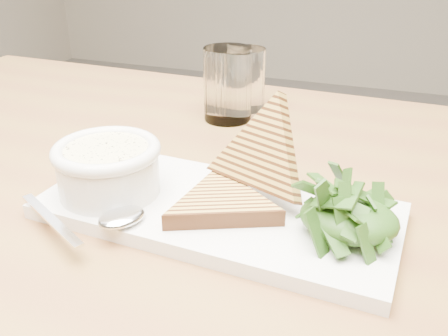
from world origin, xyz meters
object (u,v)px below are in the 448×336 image
(table_top, at_px, (152,188))
(soup_bowl, at_px, (109,174))
(platter, at_px, (218,211))
(glass_near, at_px, (245,79))
(glass_far, at_px, (228,84))

(table_top, height_order, soup_bowl, soup_bowl)
(soup_bowl, bearing_deg, platter, 6.90)
(platter, distance_m, glass_near, 0.36)
(platter, relative_size, glass_far, 3.29)
(glass_far, bearing_deg, glass_near, 80.84)
(soup_bowl, xyz_separation_m, glass_near, (0.04, 0.36, 0.01))
(table_top, relative_size, glass_far, 10.99)
(soup_bowl, height_order, glass_near, glass_near)
(table_top, distance_m, soup_bowl, 0.10)
(soup_bowl, distance_m, glass_far, 0.30)
(glass_near, relative_size, glass_far, 0.89)
(platter, xyz_separation_m, glass_far, (-0.09, 0.29, 0.05))
(glass_near, bearing_deg, soup_bowl, -96.49)
(platter, relative_size, glass_near, 3.71)
(soup_bowl, bearing_deg, table_top, 84.83)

